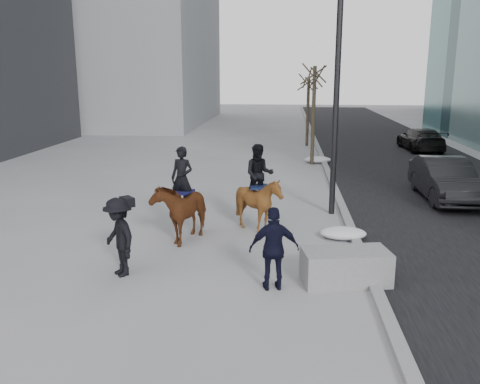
# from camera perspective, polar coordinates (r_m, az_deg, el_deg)

# --- Properties ---
(ground) EXTENTS (120.00, 120.00, 0.00)m
(ground) POSITION_cam_1_polar(r_m,az_deg,el_deg) (11.85, -0.52, -8.42)
(ground) COLOR gray
(ground) RESTS_ON ground
(road) EXTENTS (8.00, 90.00, 0.01)m
(road) POSITION_cam_1_polar(r_m,az_deg,el_deg) (22.21, 20.46, 1.10)
(road) COLOR black
(road) RESTS_ON ground
(curb) EXTENTS (0.25, 90.00, 0.12)m
(curb) POSITION_cam_1_polar(r_m,az_deg,el_deg) (21.48, 10.13, 1.50)
(curb) COLOR gray
(curb) RESTS_ON ground
(planter) EXTENTS (1.95, 1.22, 0.72)m
(planter) POSITION_cam_1_polar(r_m,az_deg,el_deg) (11.12, 11.76, -8.22)
(planter) COLOR gray
(planter) RESTS_ON ground
(car_near) EXTENTS (1.55, 4.43, 1.46)m
(car_near) POSITION_cam_1_polar(r_m,az_deg,el_deg) (19.17, 22.03, 1.34)
(car_near) COLOR black
(car_near) RESTS_ON ground
(car_far) EXTENTS (2.02, 4.56, 1.30)m
(car_far) POSITION_cam_1_polar(r_m,az_deg,el_deg) (30.86, 19.64, 5.61)
(car_far) COLOR black
(car_far) RESTS_ON ground
(tree_near) EXTENTS (1.20, 1.20, 5.18)m
(tree_near) POSITION_cam_1_polar(r_m,az_deg,el_deg) (24.70, 8.26, 9.03)
(tree_near) COLOR #3A2F22
(tree_near) RESTS_ON ground
(tree_far) EXTENTS (1.20, 1.20, 4.57)m
(tree_far) POSITION_cam_1_polar(r_m,az_deg,el_deg) (31.11, 7.63, 9.35)
(tree_far) COLOR #35251F
(tree_far) RESTS_ON ground
(mounted_left) EXTENTS (1.40, 2.10, 2.49)m
(mounted_left) POSITION_cam_1_polar(r_m,az_deg,el_deg) (13.60, -6.56, -1.52)
(mounted_left) COLOR #512410
(mounted_left) RESTS_ON ground
(mounted_right) EXTENTS (1.40, 1.55, 2.46)m
(mounted_right) POSITION_cam_1_polar(r_m,az_deg,el_deg) (14.13, 2.11, -0.61)
(mounted_right) COLOR #502B10
(mounted_right) RESTS_ON ground
(feeder) EXTENTS (1.08, 0.94, 1.75)m
(feeder) POSITION_cam_1_polar(r_m,az_deg,el_deg) (10.44, 3.85, -6.38)
(feeder) COLOR black
(feeder) RESTS_ON ground
(camera_crew) EXTENTS (1.24, 1.28, 1.75)m
(camera_crew) POSITION_cam_1_polar(r_m,az_deg,el_deg) (11.43, -13.44, -4.91)
(camera_crew) COLOR black
(camera_crew) RESTS_ON ground
(lamppost) EXTENTS (0.25, 1.23, 9.09)m
(lamppost) POSITION_cam_1_polar(r_m,az_deg,el_deg) (15.76, 11.02, 15.30)
(lamppost) COLOR black
(lamppost) RESTS_ON ground
(snow_piles) EXTENTS (1.31, 12.54, 0.33)m
(snow_piles) POSITION_cam_1_polar(r_m,az_deg,el_deg) (20.17, 9.59, 1.05)
(snow_piles) COLOR silver
(snow_piles) RESTS_ON ground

